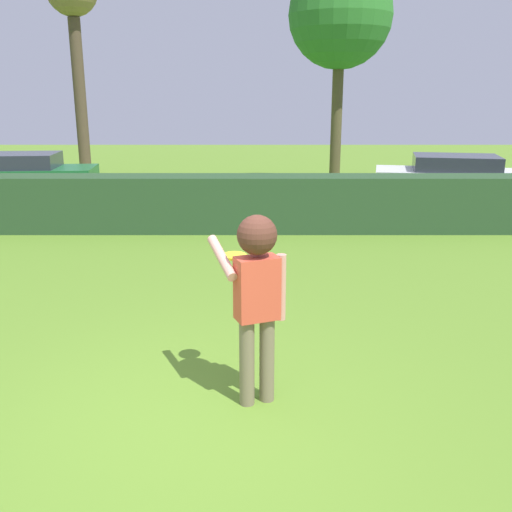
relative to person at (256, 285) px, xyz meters
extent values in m
plane|color=olive|center=(-0.57, -0.39, -1.16)|extent=(60.00, 60.00, 0.00)
cylinder|color=#7B6C53|center=(-0.09, -0.05, -0.74)|extent=(0.14, 0.14, 0.84)
cylinder|color=#7B6C53|center=(0.10, 0.03, -0.74)|extent=(0.14, 0.14, 0.84)
cube|color=#DD4D36|center=(0.00, -0.01, -0.03)|extent=(0.43, 0.34, 0.58)
cylinder|color=#DB9584|center=(-0.32, 0.16, 0.21)|extent=(0.31, 0.60, 0.30)
cylinder|color=#DB9584|center=(0.22, 0.08, -0.05)|extent=(0.09, 0.09, 0.62)
sphere|color=#DB9584|center=(0.00, -0.01, 0.43)|extent=(0.22, 0.22, 0.22)
sphere|color=#552D22|center=(0.00, -0.01, 0.46)|extent=(0.36, 0.36, 0.36)
cylinder|color=yellow|center=(-0.21, 0.43, 0.15)|extent=(0.24, 0.24, 0.03)
cube|color=#294828|center=(-0.57, 7.14, -0.58)|extent=(19.30, 0.90, 1.17)
cube|color=#1E6633|center=(-6.70, 11.22, -0.59)|extent=(4.35, 2.11, 0.55)
cube|color=#2D333D|center=(-6.70, 11.22, -0.11)|extent=(2.34, 1.77, 0.40)
cylinder|color=black|center=(-5.32, 12.21, -0.86)|extent=(0.61, 0.16, 0.60)
cylinder|color=black|center=(-5.15, 10.52, -0.86)|extent=(0.61, 0.16, 0.60)
cube|color=white|center=(5.40, 10.68, -0.59)|extent=(4.46, 2.54, 0.55)
cube|color=#2D333D|center=(5.40, 10.68, -0.11)|extent=(2.48, 1.99, 0.40)
cylinder|color=black|center=(7.02, 11.21, -0.86)|extent=(0.61, 0.22, 0.60)
cylinder|color=black|center=(4.14, 11.82, -0.86)|extent=(0.61, 0.22, 0.60)
cylinder|color=black|center=(3.79, 10.16, -0.86)|extent=(0.61, 0.22, 0.60)
cylinder|color=brown|center=(2.42, 12.81, 0.90)|extent=(0.33, 0.33, 4.13)
sphere|color=#2D762A|center=(2.42, 12.81, 3.86)|extent=(3.00, 3.00, 3.00)
cylinder|color=brown|center=(-6.17, 15.89, 1.52)|extent=(0.41, 0.41, 5.36)
camera|label=1|loc=(-0.01, -4.83, 1.62)|focal=40.03mm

